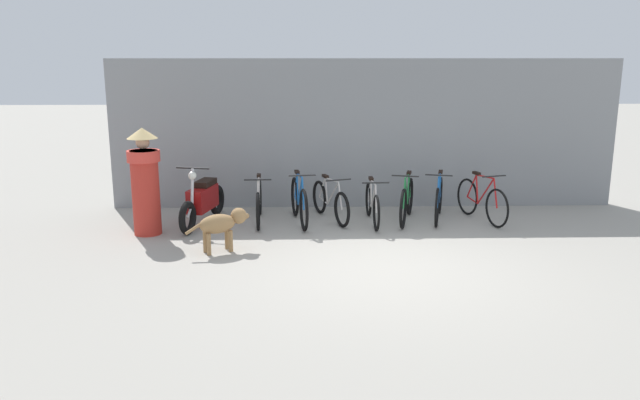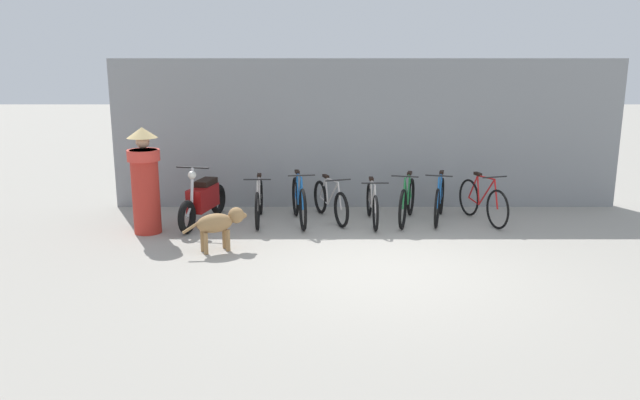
% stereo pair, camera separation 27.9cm
% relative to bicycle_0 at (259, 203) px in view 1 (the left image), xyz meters
% --- Properties ---
extents(ground_plane, '(60.00, 60.00, 0.00)m').
position_rel_bicycle_0_xyz_m(ground_plane, '(1.96, -2.46, -0.35)').
color(ground_plane, '#9E998E').
extents(shop_wall_back, '(9.68, 0.20, 2.83)m').
position_rel_bicycle_0_xyz_m(shop_wall_back, '(1.96, 1.21, 1.07)').
color(shop_wall_back, gray).
rests_on(shop_wall_back, ground).
extents(bicycle_0, '(0.46, 1.72, 0.85)m').
position_rel_bicycle_0_xyz_m(bicycle_0, '(0.00, 0.00, 0.00)').
color(bicycle_0, black).
rests_on(bicycle_0, ground).
extents(bicycle_1, '(0.46, 1.73, 0.93)m').
position_rel_bicycle_0_xyz_m(bicycle_1, '(0.71, -0.07, 0.03)').
color(bicycle_1, black).
rests_on(bicycle_1, ground).
extents(bicycle_2, '(0.66, 1.59, 0.81)m').
position_rel_bicycle_0_xyz_m(bicycle_2, '(1.26, 0.12, -0.02)').
color(bicycle_2, black).
rests_on(bicycle_2, ground).
extents(bicycle_3, '(0.46, 1.63, 0.80)m').
position_rel_bicycle_0_xyz_m(bicycle_3, '(1.99, -0.10, -0.02)').
color(bicycle_3, black).
rests_on(bicycle_3, ground).
extents(bicycle_4, '(0.58, 1.62, 0.89)m').
position_rel_bicycle_0_xyz_m(bicycle_4, '(2.61, -0.00, 0.02)').
color(bicycle_4, black).
rests_on(bicycle_4, ground).
extents(bicycle_5, '(0.56, 1.64, 0.89)m').
position_rel_bicycle_0_xyz_m(bicycle_5, '(3.20, 0.06, 0.02)').
color(bicycle_5, black).
rests_on(bicycle_5, ground).
extents(bicycle_6, '(0.57, 1.57, 0.88)m').
position_rel_bicycle_0_xyz_m(bicycle_6, '(3.95, -0.01, 0.02)').
color(bicycle_6, black).
rests_on(bicycle_6, ground).
extents(motorcycle, '(0.64, 1.88, 1.07)m').
position_rel_bicycle_0_xyz_m(motorcycle, '(-0.97, -0.11, 0.07)').
color(motorcycle, black).
rests_on(motorcycle, ground).
extents(stray_dog, '(0.93, 0.59, 0.64)m').
position_rel_bicycle_0_xyz_m(stray_dog, '(-0.43, -1.68, 0.09)').
color(stray_dog, '#997247').
rests_on(stray_dog, ground).
extents(person_in_robes, '(0.69, 0.69, 1.76)m').
position_rel_bicycle_0_xyz_m(person_in_robes, '(-1.79, -0.71, 0.56)').
color(person_in_robes, '#B72D23').
rests_on(person_in_robes, ground).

